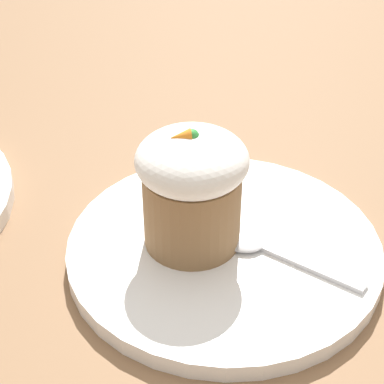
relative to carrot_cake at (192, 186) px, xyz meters
The scene contains 4 objects.
ground_plane 0.07m from the carrot_cake, 164.71° to the left, with size 4.00×4.00×0.00m, color #846042.
dessert_plate 0.06m from the carrot_cake, 164.71° to the left, with size 0.24×0.24×0.01m.
carrot_cake is the anchor object (origin of this frame).
spoon 0.07m from the carrot_cake, 164.11° to the left, with size 0.10×0.10×0.01m.
Camera 1 is at (0.09, 0.36, 0.33)m, focal length 60.00 mm.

